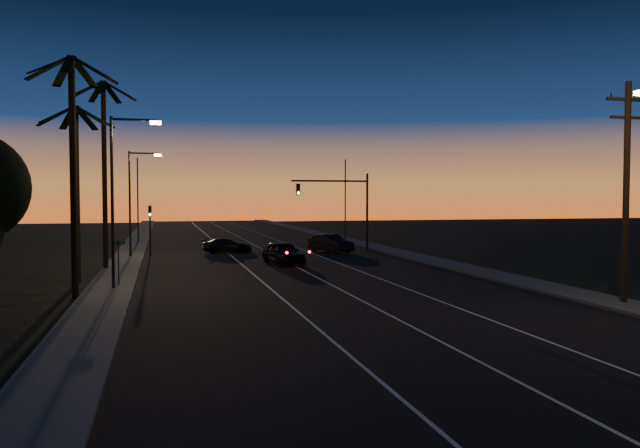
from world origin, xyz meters
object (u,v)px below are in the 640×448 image
object	(u,v)px
cross_car	(228,246)
signal_mast	(342,198)
lead_car	(283,253)
right_car	(330,243)
utility_pole	(626,187)

from	to	relation	value
cross_car	signal_mast	bearing A→B (deg)	-4.33
lead_car	right_car	size ratio (longest dim) A/B	1.11
right_car	cross_car	size ratio (longest dim) A/B	1.11
signal_mast	right_car	world-z (taller)	signal_mast
right_car	cross_car	distance (m)	8.98
signal_mast	right_car	distance (m)	4.34
right_car	signal_mast	bearing A→B (deg)	37.70
utility_pole	cross_car	bearing A→B (deg)	115.43
lead_car	signal_mast	bearing A→B (deg)	52.80
utility_pole	lead_car	xyz separation A→B (m)	(-11.65, 20.53, -4.47)
cross_car	utility_pole	bearing A→B (deg)	-64.57
utility_pole	cross_car	distance (m)	34.38
signal_mast	lead_car	distance (m)	12.52
utility_pole	right_car	world-z (taller)	utility_pole
lead_car	cross_car	distance (m)	10.66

